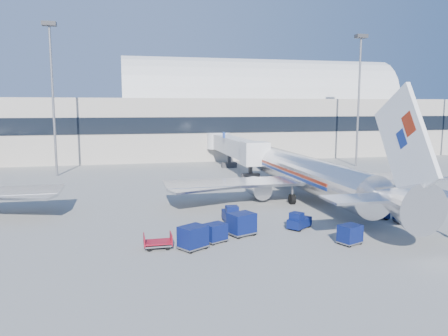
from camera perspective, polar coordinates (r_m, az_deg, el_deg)
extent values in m
plane|color=gray|center=(41.89, 1.18, -6.28)|extent=(260.00, 260.00, 0.00)
cube|color=#B2AA9E|center=(96.66, -21.98, 4.80)|extent=(170.00, 28.00, 12.00)
cube|color=black|center=(82.88, -23.50, 4.99)|extent=(170.00, 0.40, 3.00)
cylinder|color=silver|center=(99.98, 4.54, 8.87)|extent=(60.00, 18.00, 18.00)
cylinder|color=silver|center=(50.11, 10.65, -0.68)|extent=(3.80, 28.00, 3.80)
sphere|color=silver|center=(63.07, 5.58, 1.16)|extent=(3.72, 3.72, 3.72)
cone|color=silver|center=(35.37, 21.74, -4.02)|extent=(3.80, 6.00, 3.80)
cube|color=maroon|center=(50.98, 10.21, -0.24)|extent=(3.85, 20.16, 0.32)
cube|color=navy|center=(51.03, 10.20, -0.65)|extent=(3.85, 20.16, 0.32)
cube|color=white|center=(34.37, 22.59, 3.03)|extent=(0.35, 7.79, 8.74)
cube|color=silver|center=(35.73, 21.30, -3.55)|extent=(11.00, 3.00, 0.18)
cube|color=silver|center=(49.30, 11.10, -1.54)|extent=(32.00, 5.00, 0.28)
cylinder|color=#B7B7BC|center=(48.91, 4.45, -2.62)|extent=(2.10, 3.80, 2.10)
cylinder|color=#B7B7BC|center=(53.21, 15.84, -2.04)|extent=(2.10, 3.80, 2.10)
cylinder|color=black|center=(60.60, 6.44, -1.47)|extent=(0.40, 0.90, 0.90)
cube|color=silver|center=(71.83, 1.24, 2.90)|extent=(2.70, 24.00, 2.70)
cube|color=silver|center=(60.13, 4.08, 1.90)|extent=(3.40, 3.20, 3.20)
cylinder|color=silver|center=(82.99, -0.71, 3.57)|extent=(4.40, 4.40, 3.00)
cube|color=#2D2D30|center=(62.49, 3.48, 0.10)|extent=(0.50, 0.50, 3.00)
cube|color=#2D2D30|center=(62.69, 3.47, -1.12)|extent=(2.60, 1.00, 0.90)
cube|color=#2D2D30|center=(74.95, 0.67, 1.42)|extent=(0.50, 0.50, 3.00)
cube|color=#2D2D30|center=(75.12, 0.67, 0.39)|extent=(2.60, 1.00, 0.90)
cube|color=#1B3C99|center=(71.32, -0.01, 4.31)|extent=(0.12, 1.40, 0.90)
cylinder|color=slate|center=(70.11, -21.41, 7.97)|extent=(0.36, 0.36, 22.00)
cube|color=#2D2D30|center=(71.13, -21.89, 17.09)|extent=(2.00, 1.20, 0.60)
cylinder|color=slate|center=(80.05, 17.16, 8.08)|extent=(0.36, 0.36, 22.00)
cube|color=#2D2D30|center=(80.95, 17.49, 16.10)|extent=(2.00, 1.20, 0.60)
cube|color=#9E9E96|center=(50.88, 20.71, -3.73)|extent=(3.00, 0.55, 0.90)
cube|color=#9E9E96|center=(52.76, 23.70, -3.49)|extent=(3.00, 0.55, 0.90)
cube|color=#9E9E96|center=(54.78, 26.48, -3.25)|extent=(3.00, 0.55, 0.90)
cube|color=#091347|center=(38.02, 9.82, -7.01)|extent=(2.53, 2.31, 0.75)
cube|color=#091347|center=(37.45, 9.46, -6.28)|extent=(1.32, 1.34, 0.70)
cylinder|color=black|center=(38.98, 9.82, -7.05)|extent=(0.58, 0.52, 0.56)
cube|color=#091347|center=(43.30, 19.44, -5.57)|extent=(2.38, 1.97, 0.69)
cube|color=#091347|center=(43.15, 18.86, -4.83)|extent=(1.18, 1.22, 0.65)
cylinder|color=black|center=(43.80, 20.37, -5.80)|extent=(0.55, 0.43, 0.52)
cube|color=#091347|center=(39.49, 0.88, -6.27)|extent=(1.35, 2.53, 0.81)
cube|color=#091347|center=(38.82, 1.04, -5.53)|extent=(1.12, 1.02, 0.76)
cylinder|color=black|center=(40.30, -0.05, -6.40)|extent=(0.26, 0.61, 0.60)
cube|color=#091347|center=(35.46, 2.33, -7.17)|extent=(2.42, 2.17, 1.60)
cube|color=slate|center=(35.68, 2.32, -8.41)|extent=(2.54, 2.27, 0.11)
cylinder|color=black|center=(36.60, 2.71, -8.03)|extent=(0.47, 0.33, 0.44)
cube|color=#091347|center=(33.75, -1.16, -8.32)|extent=(1.97, 1.82, 1.27)
cube|color=slate|center=(33.94, -1.15, -9.36)|extent=(2.07, 1.90, 0.09)
cylinder|color=black|center=(34.67, -0.87, -9.01)|extent=(0.38, 0.29, 0.35)
cube|color=#091347|center=(32.15, -4.08, -8.88)|extent=(2.36, 2.23, 1.51)
cube|color=slate|center=(32.38, -4.07, -10.17)|extent=(2.48, 2.33, 0.10)
cylinder|color=black|center=(33.25, -3.78, -9.71)|extent=(0.44, 0.36, 0.42)
cube|color=#091347|center=(34.60, 16.13, -8.21)|extent=(1.95, 1.76, 1.29)
cube|color=slate|center=(34.78, 16.09, -9.23)|extent=(2.05, 1.83, 0.09)
cylinder|color=black|center=(35.55, 16.11, -8.89)|extent=(0.38, 0.27, 0.36)
cube|color=#091347|center=(42.40, 22.68, -5.40)|extent=(1.98, 1.65, 1.45)
cube|color=slate|center=(42.56, 22.62, -6.36)|extent=(2.09, 1.71, 0.10)
cylinder|color=black|center=(43.36, 23.12, -6.16)|extent=(0.42, 0.22, 0.40)
cube|color=slate|center=(32.78, -8.64, -9.83)|extent=(2.05, 1.40, 0.11)
cube|color=maroon|center=(32.72, -8.65, -9.52)|extent=(2.05, 1.45, 0.07)
cylinder|color=black|center=(33.36, -7.57, -9.75)|extent=(0.37, 0.15, 0.37)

